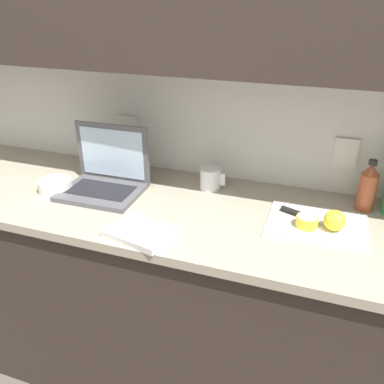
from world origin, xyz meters
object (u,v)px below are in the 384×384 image
bottle_green_soda (368,188)px  laptop (106,176)px  cutting_board (316,225)px  lemon_whole_beside (335,220)px  measuring_cup (210,178)px  knife (304,216)px  bowl_white (55,186)px  lemon_half_cut (307,222)px

bottle_green_soda → laptop: bearing=-170.1°
cutting_board → bottle_green_soda: bearing=50.0°
lemon_whole_beside → measuring_cup: bearing=159.8°
knife → lemon_whole_beside: lemon_whole_beside is taller
cutting_board → measuring_cup: (-0.45, 0.17, 0.04)m
bowl_white → knife: bearing=5.7°
cutting_board → lemon_whole_beside: (0.06, -0.02, 0.04)m
cutting_board → lemon_whole_beside: lemon_whole_beside is taller
knife → bottle_green_soda: size_ratio=1.31×
bottle_green_soda → lemon_half_cut: bearing=-131.7°
bottle_green_soda → knife: bearing=-142.3°
knife → bowl_white: bowl_white is taller
laptop → lemon_whole_beside: bearing=-3.1°
cutting_board → laptop: bearing=179.0°
cutting_board → lemon_whole_beside: bearing=-17.3°
laptop → bottle_green_soda: (1.02, 0.18, 0.03)m
bottle_green_soda → measuring_cup: (-0.61, -0.02, -0.05)m
cutting_board → bowl_white: size_ratio=2.52×
laptop → lemon_whole_beside: (0.91, -0.03, -0.02)m
laptop → cutting_board: (0.86, -0.01, -0.06)m
lemon_whole_beside → bowl_white: (-1.11, -0.05, -0.02)m
lemon_half_cut → lemon_whole_beside: (0.09, 0.01, 0.02)m
bottle_green_soda → measuring_cup: bearing=-177.9°
laptop → lemon_whole_beside: size_ratio=4.45×
bowl_white → lemon_half_cut: bearing=2.5°
laptop → knife: size_ratio=1.24×
laptop → bottle_green_soda: laptop is taller
measuring_cup → bowl_white: size_ratio=0.79×
cutting_board → lemon_half_cut: 0.05m
lemon_whole_beside → knife: bearing=156.1°
bottle_green_soda → bowl_white: size_ratio=1.48×
measuring_cup → laptop: bearing=-159.3°
knife → lemon_whole_beside: bearing=-3.5°
laptop → measuring_cup: 0.44m
laptop → cutting_board: laptop is taller
measuring_cup → lemon_half_cut: bearing=-25.2°
cutting_board → knife: knife is taller
knife → lemon_half_cut: 0.06m
measuring_cup → bowl_white: 0.65m
bottle_green_soda → measuring_cup: bottle_green_soda is taller
knife → lemon_half_cut: size_ratio=3.50×
knife → bowl_white: (-1.00, -0.10, 0.01)m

